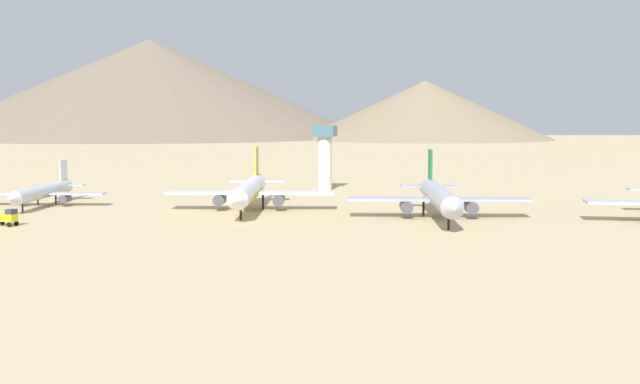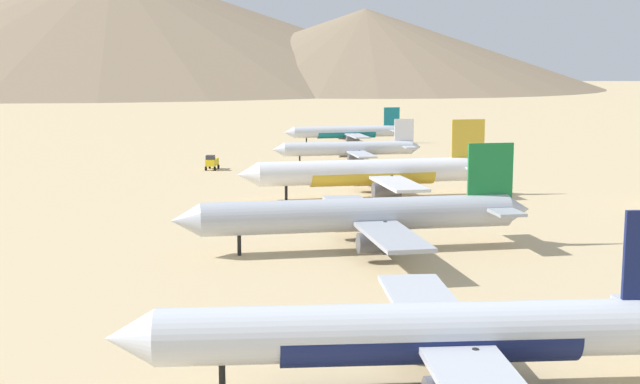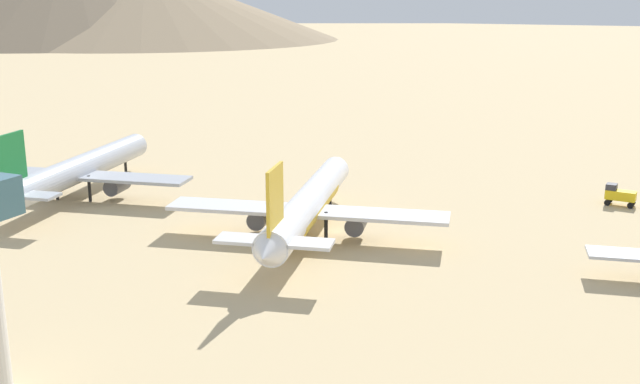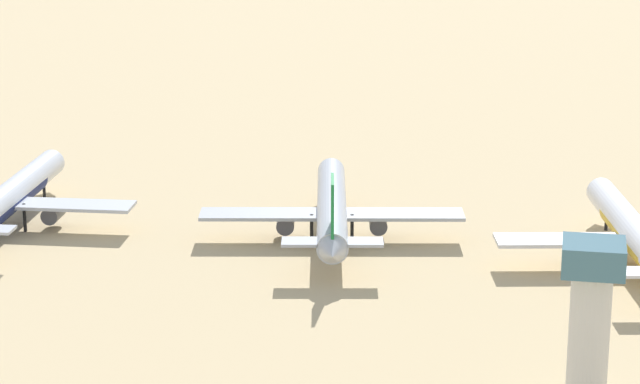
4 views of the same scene
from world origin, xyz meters
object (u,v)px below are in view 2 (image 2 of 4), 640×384
parked_jet_0 (347,132)px  parked_jet_1 (350,149)px  parked_jet_3 (362,215)px  parked_jet_2 (374,172)px  parked_jet_4 (434,333)px  service_truck (212,162)px

parked_jet_0 → parked_jet_1: parked_jet_0 is taller
parked_jet_3 → parked_jet_2: bearing=-95.2°
parked_jet_1 → parked_jet_3: size_ratio=0.75×
parked_jet_3 → parked_jet_4: 56.42m
parked_jet_2 → parked_jet_4: 105.91m
parked_jet_3 → parked_jet_4: parked_jet_3 is taller
service_truck → parked_jet_3: bearing=110.1°
parked_jet_1 → service_truck: 38.34m
parked_jet_1 → parked_jet_3: parked_jet_3 is taller
parked_jet_2 → parked_jet_4: (0.70, 105.90, -0.01)m
parked_jet_1 → parked_jet_2: 58.34m
parked_jet_1 → service_truck: (35.79, 13.61, -1.93)m
parked_jet_3 → parked_jet_4: size_ratio=1.00×
parked_jet_0 → parked_jet_1: size_ratio=1.00×
parked_jet_1 → parked_jet_4: (-2.54, 164.14, 1.26)m
parked_jet_0 → parked_jet_2: parked_jet_2 is taller
parked_jet_2 → parked_jet_0: bearing=-88.6°
parked_jet_0 → service_truck: size_ratio=7.54×
parked_jet_1 → parked_jet_0: bearing=-90.6°
parked_jet_0 → parked_jet_4: size_ratio=0.75×
parked_jet_0 → parked_jet_1: (0.56, 52.95, 0.04)m
parked_jet_4 → parked_jet_1: bearing=-89.1°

